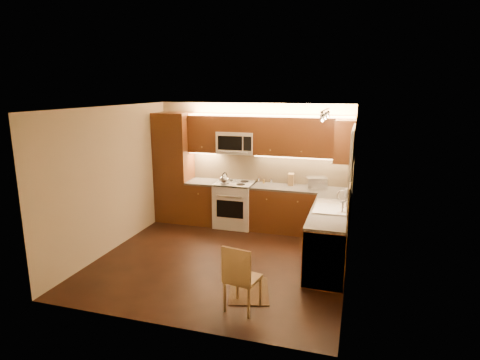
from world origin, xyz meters
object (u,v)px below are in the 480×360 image
(knife_block, at_px, (291,179))
(microwave, at_px, (237,142))
(kettle, at_px, (224,178))
(sink, at_px, (331,203))
(soap_bottle, at_px, (348,191))
(toaster_oven, at_px, (316,183))
(dining_chair, at_px, (243,277))
(stove, at_px, (235,204))

(knife_block, bearing_deg, microwave, 177.23)
(kettle, bearing_deg, microwave, 85.02)
(sink, bearing_deg, microwave, 147.79)
(kettle, height_order, soap_bottle, kettle)
(toaster_oven, bearing_deg, dining_chair, -118.88)
(stove, bearing_deg, sink, -29.36)
(sink, distance_m, soap_bottle, 0.78)
(stove, xyz_separation_m, sink, (2.00, -1.12, 0.52))
(sink, bearing_deg, soap_bottle, 72.67)
(soap_bottle, bearing_deg, kettle, 164.81)
(dining_chair, bearing_deg, sink, 74.84)
(microwave, bearing_deg, soap_bottle, -13.00)
(toaster_oven, relative_size, soap_bottle, 1.84)
(toaster_oven, bearing_deg, stove, 163.53)
(sink, distance_m, kettle, 2.34)
(microwave, height_order, soap_bottle, microwave)
(sink, relative_size, toaster_oven, 2.32)
(microwave, distance_m, sink, 2.48)
(kettle, bearing_deg, knife_block, 36.22)
(sink, height_order, knife_block, knife_block)
(stove, relative_size, toaster_oven, 2.49)
(sink, relative_size, kettle, 3.51)
(dining_chair, bearing_deg, stove, 120.24)
(dining_chair, bearing_deg, toaster_oven, 90.60)
(sink, bearing_deg, kettle, 156.71)
(knife_block, distance_m, soap_bottle, 1.25)
(stove, relative_size, soap_bottle, 4.57)
(soap_bottle, height_order, dining_chair, soap_bottle)
(sink, xyz_separation_m, dining_chair, (-0.94, -1.91, -0.53))
(microwave, bearing_deg, toaster_oven, -2.72)
(stove, xyz_separation_m, soap_bottle, (2.23, -0.38, 0.54))
(kettle, xyz_separation_m, knife_block, (1.27, 0.38, -0.02))
(knife_block, bearing_deg, soap_bottle, -31.90)
(microwave, height_order, kettle, microwave)
(kettle, distance_m, dining_chair, 3.14)
(microwave, height_order, sink, microwave)
(toaster_oven, bearing_deg, kettle, 169.69)
(microwave, distance_m, dining_chair, 3.58)
(sink, relative_size, soap_bottle, 4.27)
(microwave, height_order, toaster_oven, microwave)
(stove, distance_m, dining_chair, 3.22)
(toaster_oven, distance_m, soap_bottle, 0.75)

